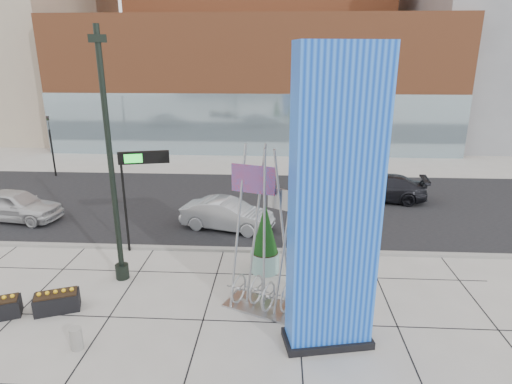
# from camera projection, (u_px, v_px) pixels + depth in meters

# --- Properties ---
(ground) EXTENTS (160.00, 160.00, 0.00)m
(ground) POSITION_uv_depth(u_px,v_px,m) (179.00, 302.00, 14.38)
(ground) COLOR #9E9991
(ground) RESTS_ON ground
(street_asphalt) EXTENTS (80.00, 12.00, 0.02)m
(street_asphalt) POSITION_uv_depth(u_px,v_px,m) (220.00, 203.00, 23.88)
(street_asphalt) COLOR black
(street_asphalt) RESTS_ON ground
(curb_edge) EXTENTS (80.00, 0.30, 0.12)m
(curb_edge) POSITION_uv_depth(u_px,v_px,m) (200.00, 249.00, 18.16)
(curb_edge) COLOR gray
(curb_edge) RESTS_ON ground
(tower_podium) EXTENTS (34.00, 10.00, 11.00)m
(tower_podium) POSITION_uv_depth(u_px,v_px,m) (255.00, 83.00, 38.31)
(tower_podium) COLOR #A1532E
(tower_podium) RESTS_ON ground
(tower_glass_front) EXTENTS (34.00, 0.60, 5.00)m
(tower_glass_front) POSITION_uv_depth(u_px,v_px,m) (252.00, 125.00, 34.66)
(tower_glass_front) COLOR #8CA5B2
(tower_glass_front) RESTS_ON ground
(blue_pylon) EXTENTS (2.64, 1.57, 8.25)m
(blue_pylon) POSITION_uv_depth(u_px,v_px,m) (334.00, 213.00, 11.15)
(blue_pylon) COLOR #0D40C4
(blue_pylon) RESTS_ON ground
(lamp_post) EXTENTS (0.60, 0.49, 8.85)m
(lamp_post) POSITION_uv_depth(u_px,v_px,m) (113.00, 185.00, 14.80)
(lamp_post) COLOR black
(lamp_post) RESTS_ON ground
(public_art_sculpture) EXTENTS (2.66, 2.04, 5.42)m
(public_art_sculpture) POSITION_uv_depth(u_px,v_px,m) (263.00, 268.00, 13.65)
(public_art_sculpture) COLOR #B1B3B6
(public_art_sculpture) RESTS_ON ground
(concrete_bollard) EXTENTS (0.34, 0.34, 0.66)m
(concrete_bollard) POSITION_uv_depth(u_px,v_px,m) (76.00, 339.00, 11.98)
(concrete_bollard) COLOR gray
(concrete_bollard) RESTS_ON ground
(overhead_street_sign) EXTENTS (1.99, 0.64, 4.26)m
(overhead_street_sign) POSITION_uv_depth(u_px,v_px,m) (139.00, 167.00, 17.00)
(overhead_street_sign) COLOR black
(overhead_street_sign) RESTS_ON ground
(round_planter_east) EXTENTS (1.03, 1.03, 2.59)m
(round_planter_east) POSITION_uv_depth(u_px,v_px,m) (311.00, 233.00, 16.83)
(round_planter_east) COLOR #8ABAB0
(round_planter_east) RESTS_ON ground
(round_planter_mid) EXTENTS (0.96, 0.96, 2.41)m
(round_planter_mid) POSITION_uv_depth(u_px,v_px,m) (325.00, 232.00, 17.17)
(round_planter_mid) COLOR #8ABAB0
(round_planter_mid) RESTS_ON ground
(round_planter_west) EXTENTS (1.11, 1.11, 2.77)m
(round_planter_west) POSITION_uv_depth(u_px,v_px,m) (265.00, 239.00, 16.05)
(round_planter_west) COLOR #8ABAB0
(round_planter_west) RESTS_ON ground
(box_planter_north) EXTENTS (1.51, 1.13, 0.75)m
(box_planter_north) POSITION_uv_depth(u_px,v_px,m) (57.00, 301.00, 13.80)
(box_planter_north) COLOR black
(box_planter_north) RESTS_ON ground
(car_white_west) EXTENTS (4.78, 2.51, 1.55)m
(car_white_west) POSITION_uv_depth(u_px,v_px,m) (16.00, 205.00, 21.27)
(car_white_west) COLOR silver
(car_white_west) RESTS_ON ground
(car_silver_mid) EXTENTS (4.60, 2.56, 1.44)m
(car_silver_mid) POSITION_uv_depth(u_px,v_px,m) (227.00, 215.00, 20.18)
(car_silver_mid) COLOR #A5A8AC
(car_silver_mid) RESTS_ON ground
(car_dark_east) EXTENTS (5.28, 2.69, 1.47)m
(car_dark_east) POSITION_uv_depth(u_px,v_px,m) (380.00, 188.00, 24.20)
(car_dark_east) COLOR black
(car_dark_east) RESTS_ON ground
(traffic_signal) EXTENTS (0.15, 0.18, 4.10)m
(traffic_signal) POSITION_uv_depth(u_px,v_px,m) (51.00, 143.00, 28.59)
(traffic_signal) COLOR black
(traffic_signal) RESTS_ON ground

